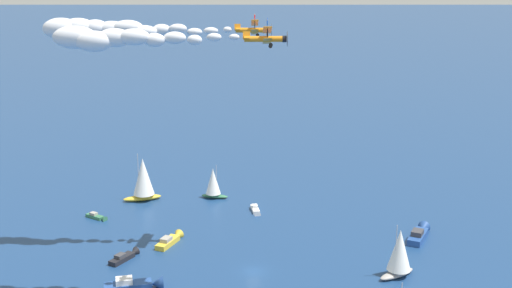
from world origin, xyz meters
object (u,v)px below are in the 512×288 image
at_px(motorboat_outer_ring_a, 256,210).
at_px(motorboat_outer_ring_b, 170,240).
at_px(motorboat_outer_ring_d, 125,257).
at_px(wingwalker_wingman, 267,23).
at_px(motorboat_far_port, 97,217).
at_px(motorboat_ahead, 419,234).
at_px(sailboat_outer_ring_e, 213,183).
at_px(biplane_lead, 255,29).
at_px(sailboat_trailing, 143,179).
at_px(wingwalker_lead, 255,18).
at_px(biplane_wingman, 267,38).
at_px(sailboat_mid_cluster, 399,253).
at_px(motorboat_far_stbd, 136,285).

relative_size(motorboat_outer_ring_a, motorboat_outer_ring_b, 0.80).
distance_m(motorboat_outer_ring_d, wingwalker_wingman, 54.82).
xyz_separation_m(motorboat_far_port, motorboat_ahead, (30.58, 62.85, 0.36)).
bearing_deg(motorboat_far_port, sailboat_outer_ring_e, 101.57).
xyz_separation_m(motorboat_outer_ring_d, sailboat_outer_ring_e, (-28.93, 24.45, 3.29)).
relative_size(sailboat_outer_ring_e, biplane_lead, 1.12).
height_order(sailboat_trailing, sailboat_outer_ring_e, sailboat_trailing).
bearing_deg(wingwalker_lead, wingwalker_wingman, -12.16).
bearing_deg(biplane_wingman, sailboat_mid_cluster, 92.68).
height_order(motorboat_far_port, motorboat_outer_ring_b, motorboat_outer_ring_b).
xyz_separation_m(motorboat_far_stbd, motorboat_outer_ring_a, (-29.53, 30.93, -0.33)).
bearing_deg(sailboat_outer_ring_e, motorboat_outer_ring_b, -31.86).
bearing_deg(motorboat_far_stbd, motorboat_outer_ring_b, 152.80).
relative_size(sailboat_mid_cluster, motorboat_outer_ring_a, 1.66).
relative_size(motorboat_outer_ring_a, biplane_lead, 0.81).
relative_size(motorboat_ahead, sailboat_mid_cluster, 0.91).
height_order(motorboat_outer_ring_d, wingwalker_lead, wingwalker_lead).
bearing_deg(motorboat_outer_ring_b, motorboat_far_port, -144.09).
height_order(motorboat_far_stbd, motorboat_outer_ring_b, motorboat_far_stbd).
bearing_deg(motorboat_far_port, sailboat_trailing, 128.11).
bearing_deg(motorboat_far_stbd, motorboat_outer_ring_d, -178.17).
distance_m(motorboat_far_port, wingwalker_lead, 58.88).
bearing_deg(motorboat_far_stbd, sailboat_trailing, 170.30).
relative_size(motorboat_ahead, motorboat_outer_ring_b, 1.22).
distance_m(motorboat_far_stbd, biplane_wingman, 48.60).
xyz_separation_m(motorboat_outer_ring_b, biplane_lead, (7.32, 15.64, 42.46)).
xyz_separation_m(motorboat_outer_ring_b, wingwalker_wingman, (27.79, 11.29, 45.20)).
distance_m(sailboat_mid_cluster, biplane_lead, 48.08).
height_order(biplane_lead, wingwalker_wingman, wingwalker_wingman).
relative_size(motorboat_far_port, motorboat_ahead, 0.57).
height_order(motorboat_far_port, sailboat_mid_cluster, sailboat_mid_cluster).
bearing_deg(motorboat_outer_ring_a, motorboat_ahead, 49.32).
xyz_separation_m(sailboat_trailing, sailboat_outer_ring_e, (3.42, 16.31, -1.50)).
height_order(motorboat_far_stbd, biplane_wingman, biplane_wingman).
bearing_deg(motorboat_far_port, biplane_wingman, 27.63).
height_order(motorboat_far_stbd, motorboat_outer_ring_a, motorboat_far_stbd).
distance_m(motorboat_far_port, biplane_wingman, 67.92).
height_order(sailboat_mid_cluster, sailboat_outer_ring_e, sailboat_mid_cluster).
distance_m(motorboat_far_stbd, wingwalker_wingman, 50.46).
distance_m(motorboat_ahead, wingwalker_lead, 56.15).
height_order(motorboat_far_stbd, motorboat_outer_ring_d, motorboat_far_stbd).
height_order(motorboat_far_port, motorboat_ahead, motorboat_ahead).
relative_size(sailboat_trailing, wingwalker_wingman, 6.54).
xyz_separation_m(motorboat_far_port, motorboat_far_stbd, (36.06, 3.94, 0.36)).
bearing_deg(sailboat_mid_cluster, biplane_lead, -133.18).
distance_m(motorboat_far_stbd, sailboat_mid_cluster, 46.92).
bearing_deg(motorboat_far_port, biplane_lead, 48.50).
height_order(sailboat_trailing, motorboat_outer_ring_b, sailboat_trailing).
bearing_deg(motorboat_outer_ring_b, motorboat_outer_ring_d, -62.26).
distance_m(motorboat_far_port, sailboat_mid_cluster, 67.38).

